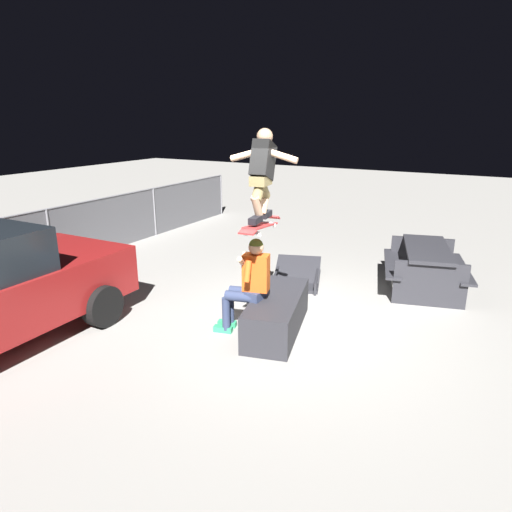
% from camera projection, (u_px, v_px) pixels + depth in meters
% --- Properties ---
extents(ground_plane, '(40.00, 40.00, 0.00)m').
position_uv_depth(ground_plane, '(290.00, 323.00, 6.57)').
color(ground_plane, gray).
extents(ledge_box_main, '(1.74, 1.01, 0.51)m').
position_uv_depth(ledge_box_main, '(277.00, 313.00, 6.29)').
color(ledge_box_main, '#28282D').
rests_on(ledge_box_main, ground).
extents(person_sitting_on_ledge, '(0.59, 0.79, 1.35)m').
position_uv_depth(person_sitting_on_ledge, '(248.00, 281.00, 6.10)').
color(person_sitting_on_ledge, '#2D3856').
rests_on(person_sitting_on_ledge, ground).
extents(skateboard, '(1.04, 0.35, 0.13)m').
position_uv_depth(skateboard, '(261.00, 226.00, 5.77)').
color(skateboard, '#B72D2D').
extents(skater_airborne, '(0.63, 0.89, 1.12)m').
position_uv_depth(skater_airborne, '(262.00, 171.00, 5.62)').
color(skater_airborne, black).
extents(kicker_ramp, '(1.35, 1.14, 0.44)m').
position_uv_depth(kicker_ramp, '(297.00, 278.00, 8.23)').
color(kicker_ramp, '#28282D').
rests_on(kicker_ramp, ground).
extents(picnic_table_back, '(1.99, 1.73, 0.75)m').
position_uv_depth(picnic_table_back, '(426.00, 261.00, 7.75)').
color(picnic_table_back, '#28282D').
rests_on(picnic_table_back, ground).
extents(fence_back, '(12.05, 0.05, 1.19)m').
position_uv_depth(fence_back, '(50.00, 237.00, 8.78)').
color(fence_back, slate).
rests_on(fence_back, ground).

